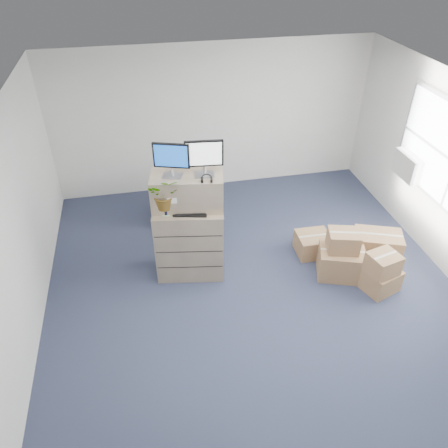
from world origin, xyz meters
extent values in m
plane|color=#242A41|center=(0.00, 0.00, 0.00)|extent=(7.00, 7.00, 0.00)
cube|color=silver|center=(0.00, 3.51, 1.40)|extent=(6.00, 0.02, 2.80)
cube|color=silver|center=(2.87, 1.40, 1.20)|extent=(0.24, 0.60, 0.40)
cube|color=#83715A|center=(-0.84, 0.96, 0.58)|extent=(1.08, 0.77, 1.16)
cube|color=#83715A|center=(-0.83, 1.01, 1.41)|extent=(1.07, 0.66, 0.50)
cube|color=#99999E|center=(-1.02, 1.02, 1.67)|extent=(0.30, 0.26, 0.02)
cylinder|color=#99999E|center=(-1.02, 1.02, 1.74)|extent=(0.04, 0.04, 0.12)
cube|color=black|center=(-1.02, 1.02, 1.97)|extent=(0.48, 0.19, 0.35)
cube|color=navy|center=(-1.02, 1.00, 1.97)|extent=(0.42, 0.15, 0.30)
cube|color=#99999E|center=(-0.59, 0.96, 1.67)|extent=(0.29, 0.22, 0.02)
cylinder|color=#99999E|center=(-0.59, 0.96, 1.74)|extent=(0.04, 0.04, 0.12)
cube|color=black|center=(-0.59, 0.96, 1.99)|extent=(0.52, 0.09, 0.37)
cube|color=silver|center=(-0.59, 0.94, 1.99)|extent=(0.47, 0.05, 0.32)
torus|color=black|center=(-0.59, 0.78, 1.70)|extent=(0.15, 0.04, 0.15)
cube|color=black|center=(-0.83, 0.81, 1.18)|extent=(0.50, 0.30, 0.02)
ellipsoid|color=silver|center=(-0.57, 0.81, 1.18)|extent=(0.11, 0.07, 0.04)
cylinder|color=gray|center=(-0.73, 0.99, 1.31)|extent=(0.09, 0.09, 0.30)
cube|color=silver|center=(-0.90, 0.98, 1.17)|extent=(0.07, 0.06, 0.02)
cube|color=black|center=(-0.90, 0.98, 1.24)|extent=(0.06, 0.05, 0.11)
cube|color=black|center=(-0.44, 1.04, 1.19)|extent=(0.20, 0.15, 0.06)
cube|color=#469CF1|center=(-0.48, 0.97, 1.28)|extent=(0.29, 0.17, 0.10)
cylinder|color=#A7C9A2|center=(-1.15, 0.90, 1.17)|extent=(0.20, 0.20, 0.02)
cylinder|color=black|center=(-1.15, 0.90, 1.24)|extent=(0.17, 0.17, 0.13)
imported|color=#1A5B1E|center=(-1.15, 0.90, 1.44)|extent=(0.47, 0.51, 0.38)
imported|color=#5A5A5F|center=(-0.85, 2.51, 0.37)|extent=(0.82, 0.79, 0.73)
cube|color=#8A5F42|center=(1.38, 0.39, 0.23)|extent=(0.80, 0.70, 0.46)
cube|color=#8A5F42|center=(1.84, -0.04, 0.18)|extent=(0.59, 0.54, 0.35)
cube|color=#8A5F42|center=(1.17, 0.97, 0.17)|extent=(0.53, 0.49, 0.35)
cube|color=#8A5F42|center=(1.38, 0.43, 0.62)|extent=(0.53, 0.46, 0.32)
cube|color=#8A5F42|center=(1.78, -0.06, 0.51)|extent=(0.49, 0.45, 0.32)
cube|color=#8A5F42|center=(2.08, 0.59, 0.26)|extent=(0.83, 0.68, 0.51)
camera|label=1|loc=(-1.39, -4.19, 4.60)|focal=35.00mm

